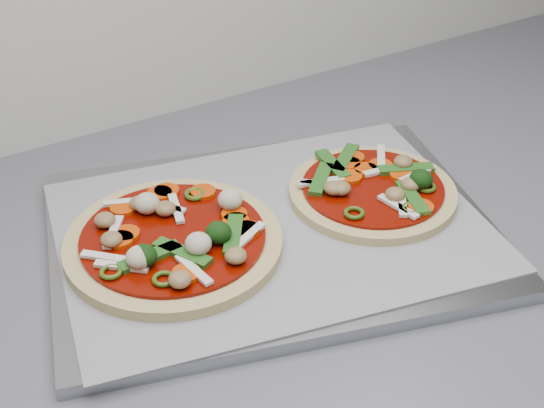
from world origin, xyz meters
TOP-DOWN VIEW (x-y plane):
  - countertop at (0.00, 1.30)m, footprint 3.60×0.60m
  - baking_tray at (0.00, 1.31)m, footprint 0.49×0.41m
  - parchment at (0.00, 1.31)m, footprint 0.45×0.36m
  - pizza_left at (-0.09, 1.33)m, footprint 0.27×0.27m
  - pizza_right at (0.12, 1.30)m, footprint 0.23×0.23m

SIDE VIEW (x-z plane):
  - countertop at x=0.00m, z-range 0.86..0.90m
  - baking_tray at x=0.00m, z-range 0.90..0.91m
  - parchment at x=0.00m, z-range 0.91..0.92m
  - pizza_right at x=0.12m, z-range 0.91..0.94m
  - pizza_left at x=-0.09m, z-range 0.91..0.94m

